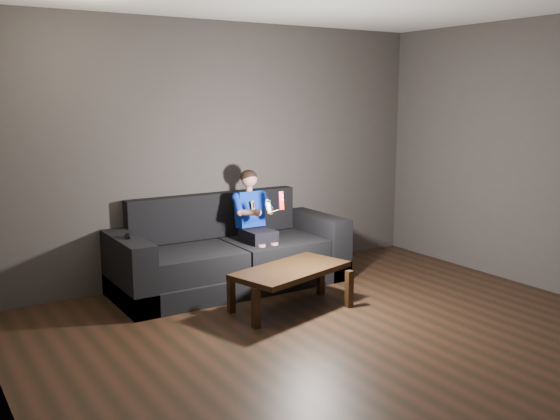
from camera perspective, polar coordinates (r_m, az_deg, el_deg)
floor at (r=4.96m, az=8.29°, el=-12.67°), size 5.00×5.00×0.00m
back_wall at (r=6.68m, az=-5.45°, el=5.34°), size 5.00×0.04×2.70m
left_wall at (r=3.53m, az=-23.72°, el=0.03°), size 0.04×5.00×2.70m
sofa at (r=6.45m, az=-4.78°, el=-4.29°), size 2.39×1.03×0.92m
child at (r=6.42m, az=-2.38°, el=-0.40°), size 0.42×0.51×1.02m
wii_remote_red at (r=6.09m, az=0.10°, el=0.87°), size 0.06×0.07×0.18m
nunchuk_white at (r=6.03m, az=-1.12°, el=0.39°), size 0.06×0.09×0.14m
wii_remote_black at (r=5.89m, az=-13.77°, el=-2.35°), size 0.07×0.15×0.03m
coffee_table at (r=5.69m, az=1.01°, el=-5.82°), size 1.20×0.83×0.40m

